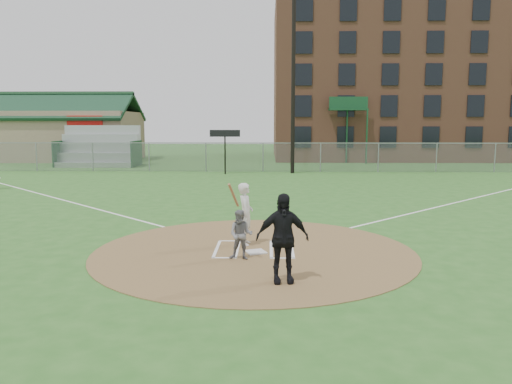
{
  "coord_description": "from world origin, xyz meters",
  "views": [
    {
      "loc": [
        0.36,
        -12.76,
        3.33
      ],
      "look_at": [
        0.0,
        2.0,
        1.3
      ],
      "focal_mm": 35.0,
      "sensor_mm": 36.0,
      "label": 1
    }
  ],
  "objects_px": {
    "catcher": "(241,235)",
    "batter_at_plate": "(245,214)",
    "home_plate": "(256,252)",
    "umpire": "(282,238)"
  },
  "relations": [
    {
      "from": "batter_at_plate",
      "to": "umpire",
      "type": "bearing_deg",
      "value": -74.3
    },
    {
      "from": "home_plate",
      "to": "umpire",
      "type": "height_order",
      "value": "umpire"
    },
    {
      "from": "home_plate",
      "to": "catcher",
      "type": "distance_m",
      "value": 0.95
    },
    {
      "from": "batter_at_plate",
      "to": "catcher",
      "type": "bearing_deg",
      "value": -91.61
    },
    {
      "from": "home_plate",
      "to": "umpire",
      "type": "distance_m",
      "value": 2.64
    },
    {
      "from": "catcher",
      "to": "batter_at_plate",
      "type": "bearing_deg",
      "value": 97.11
    },
    {
      "from": "home_plate",
      "to": "catcher",
      "type": "xyz_separation_m",
      "value": [
        -0.35,
        -0.65,
        0.6
      ]
    },
    {
      "from": "umpire",
      "to": "batter_at_plate",
      "type": "xyz_separation_m",
      "value": [
        -0.92,
        3.27,
        -0.08
      ]
    },
    {
      "from": "home_plate",
      "to": "batter_at_plate",
      "type": "bearing_deg",
      "value": 109.34
    },
    {
      "from": "catcher",
      "to": "batter_at_plate",
      "type": "distance_m",
      "value": 1.54
    }
  ]
}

